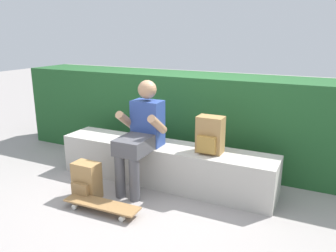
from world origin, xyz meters
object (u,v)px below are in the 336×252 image
Objects in this scene: bench_main at (164,164)px; backpack_on_ground at (86,181)px; person_skater at (141,132)px; backpack_on_bench at (210,135)px; skateboard_near_person at (102,205)px.

bench_main is 6.49× the size of backpack_on_ground.
backpack_on_bench is at bearing 16.11° from person_skater.
backpack_on_bench reaches higher than skateboard_near_person.
backpack_on_bench is 1.41m from backpack_on_ground.
backpack_on_ground is (-0.32, 0.17, 0.12)m from skateboard_near_person.
skateboard_near_person is 2.01× the size of backpack_on_bench.
backpack_on_bench is at bearing -0.97° from bench_main.
person_skater is at bearing 51.16° from backpack_on_ground.
backpack_on_ground is (-0.57, -0.72, -0.04)m from bench_main.
bench_main reaches higher than backpack_on_ground.
bench_main is 0.70m from backpack_on_bench.
skateboard_near_person is at bearing -27.74° from backpack_on_ground.
skateboard_near_person is at bearing -132.68° from backpack_on_bench.
backpack_on_bench reaches higher than backpack_on_ground.
backpack_on_ground reaches higher than skateboard_near_person.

